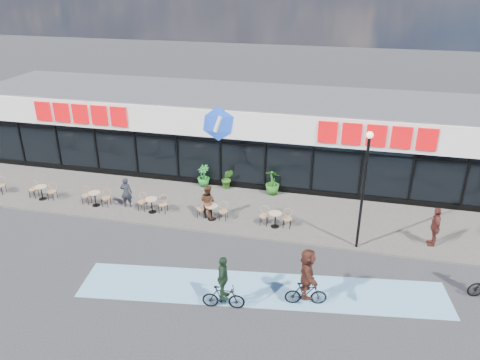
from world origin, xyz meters
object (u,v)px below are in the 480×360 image
object	(u,v)px
potted_plant_mid	(227,179)
pedestrian_a	(435,227)
lamp_post	(364,182)
cyclist_a	(307,278)
potted_plant_right	(272,182)
patron_right	(208,201)
potted_plant_left	(203,176)
patron_left	(126,192)

from	to	relation	value
potted_plant_mid	pedestrian_a	size ratio (longest dim) A/B	0.65
lamp_post	cyclist_a	bearing A→B (deg)	-112.78
potted_plant_right	patron_right	bearing A→B (deg)	-128.57
lamp_post	potted_plant_left	xyz separation A→B (m)	(-8.40, 4.43, -2.53)
potted_plant_mid	patron_left	xyz separation A→B (m)	(-4.41, -3.28, 0.22)
lamp_post	pedestrian_a	xyz separation A→B (m)	(3.23, 0.95, -2.23)
potted_plant_left	potted_plant_mid	size ratio (longest dim) A/B	1.04
potted_plant_left	pedestrian_a	world-z (taller)	pedestrian_a
lamp_post	patron_left	xyz separation A→B (m)	(-11.43, 1.13, -2.33)
potted_plant_right	cyclist_a	world-z (taller)	cyclist_a
potted_plant_mid	patron_left	distance (m)	5.50
potted_plant_left	patron_left	xyz separation A→B (m)	(-3.03, -3.30, 0.20)
potted_plant_right	patron_right	world-z (taller)	patron_right
potted_plant_left	potted_plant_mid	distance (m)	1.38
pedestrian_a	cyclist_a	distance (m)	7.22
potted_plant_mid	patron_left	world-z (taller)	patron_left
potted_plant_mid	potted_plant_right	distance (m)	2.53
potted_plant_mid	pedestrian_a	bearing A→B (deg)	-18.65
patron_left	potted_plant_left	bearing A→B (deg)	-142.42
potted_plant_right	pedestrian_a	xyz separation A→B (m)	(7.73, -3.37, 0.22)
lamp_post	patron_right	xyz separation A→B (m)	(-7.11, 1.04, -2.29)
patron_right	potted_plant_right	bearing A→B (deg)	-107.80
potted_plant_left	patron_right	world-z (taller)	patron_right
cyclist_a	potted_plant_mid	bearing A→B (deg)	121.20
pedestrian_a	cyclist_a	size ratio (longest dim) A/B	0.78
potted_plant_right	potted_plant_mid	bearing A→B (deg)	177.97
potted_plant_mid	potted_plant_left	bearing A→B (deg)	178.98
patron_right	pedestrian_a	bearing A→B (deg)	-159.74
potted_plant_mid	cyclist_a	distance (m)	10.12
cyclist_a	pedestrian_a	bearing A→B (deg)	45.97
potted_plant_left	patron_left	size ratio (longest dim) A/B	0.75
patron_left	cyclist_a	distance (m)	11.04
pedestrian_a	cyclist_a	bearing A→B (deg)	-47.10
potted_plant_left	potted_plant_right	size ratio (longest dim) A/B	0.89
potted_plant_mid	potted_plant_right	xyz separation A→B (m)	(2.52, -0.09, 0.10)
patron_left	pedestrian_a	xyz separation A→B (m)	(14.66, -0.18, 0.10)
potted_plant_right	pedestrian_a	world-z (taller)	pedestrian_a
patron_left	patron_right	bearing A→B (deg)	168.95
pedestrian_a	lamp_post	bearing A→B (deg)	-76.73
potted_plant_right	cyclist_a	distance (m)	8.99
lamp_post	potted_plant_mid	size ratio (longest dim) A/B	4.54
potted_plant_mid	cyclist_a	size ratio (longest dim) A/B	0.50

